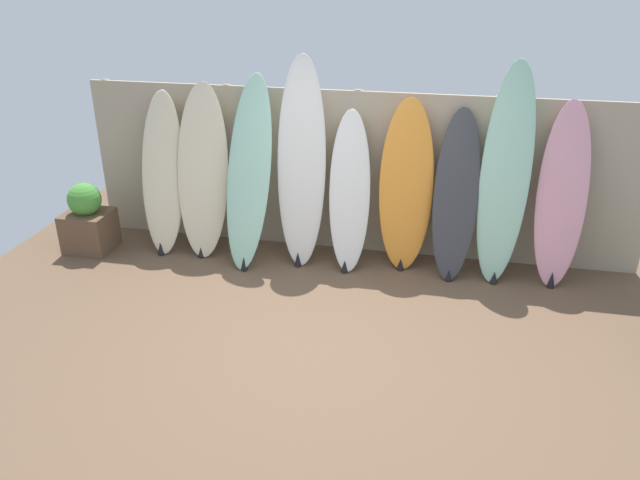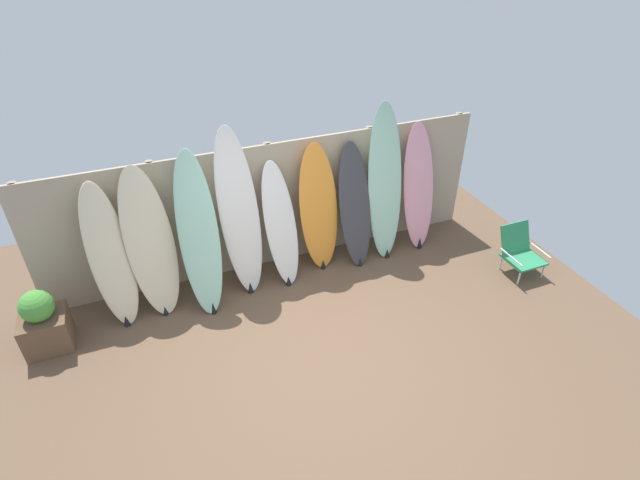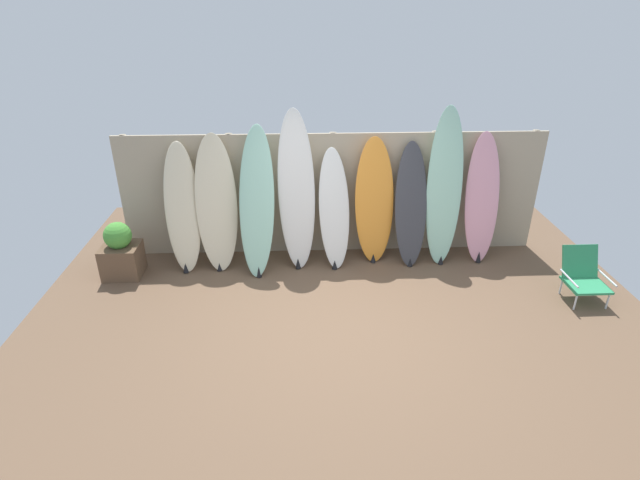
{
  "view_description": "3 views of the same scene",
  "coord_description": "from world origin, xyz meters",
  "px_view_note": "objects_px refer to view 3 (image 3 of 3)",
  "views": [
    {
      "loc": [
        0.95,
        -4.44,
        3.1
      ],
      "look_at": [
        -0.08,
        0.5,
        0.77
      ],
      "focal_mm": 35.0,
      "sensor_mm": 36.0,
      "label": 1
    },
    {
      "loc": [
        -1.56,
        -3.67,
        4.32
      ],
      "look_at": [
        0.25,
        0.85,
        1.01
      ],
      "focal_mm": 28.0,
      "sensor_mm": 36.0,
      "label": 2
    },
    {
      "loc": [
        -0.49,
        -4.8,
        3.52
      ],
      "look_at": [
        -0.25,
        0.55,
        0.88
      ],
      "focal_mm": 28.0,
      "sensor_mm": 36.0,
      "label": 3
    }
  ],
  "objects_px": {
    "surfboard_white_4": "(334,210)",
    "beach_chair": "(583,274)",
    "surfboard_orange_5": "(374,202)",
    "surfboard_white_3": "(297,192)",
    "surfboard_cream_0": "(182,208)",
    "surfboard_seafoam_7": "(444,188)",
    "surfboard_pink_8": "(482,199)",
    "surfboard_seafoam_2": "(257,203)",
    "surfboard_charcoal_6": "(411,206)",
    "surfboard_cream_1": "(216,204)",
    "planter_box": "(121,253)"
  },
  "relations": [
    {
      "from": "surfboard_white_4",
      "to": "beach_chair",
      "type": "distance_m",
      "value": 3.32
    },
    {
      "from": "surfboard_orange_5",
      "to": "surfboard_white_3",
      "type": "bearing_deg",
      "value": -176.25
    },
    {
      "from": "surfboard_cream_0",
      "to": "surfboard_white_4",
      "type": "distance_m",
      "value": 2.1
    },
    {
      "from": "surfboard_seafoam_7",
      "to": "surfboard_pink_8",
      "type": "height_order",
      "value": "surfboard_seafoam_7"
    },
    {
      "from": "surfboard_seafoam_2",
      "to": "surfboard_pink_8",
      "type": "bearing_deg",
      "value": 3.16
    },
    {
      "from": "surfboard_white_4",
      "to": "beach_chair",
      "type": "xyz_separation_m",
      "value": [
        3.1,
        -1.09,
        -0.49
      ]
    },
    {
      "from": "surfboard_seafoam_2",
      "to": "surfboard_white_3",
      "type": "height_order",
      "value": "surfboard_white_3"
    },
    {
      "from": "surfboard_charcoal_6",
      "to": "surfboard_pink_8",
      "type": "height_order",
      "value": "surfboard_pink_8"
    },
    {
      "from": "surfboard_charcoal_6",
      "to": "surfboard_seafoam_7",
      "type": "relative_size",
      "value": 0.78
    },
    {
      "from": "surfboard_white_3",
      "to": "surfboard_seafoam_7",
      "type": "relative_size",
      "value": 1.0
    },
    {
      "from": "surfboard_seafoam_2",
      "to": "surfboard_white_3",
      "type": "bearing_deg",
      "value": 13.05
    },
    {
      "from": "surfboard_white_3",
      "to": "surfboard_orange_5",
      "type": "bearing_deg",
      "value": 3.75
    },
    {
      "from": "surfboard_cream_1",
      "to": "surfboard_seafoam_7",
      "type": "relative_size",
      "value": 0.85
    },
    {
      "from": "surfboard_cream_1",
      "to": "surfboard_charcoal_6",
      "type": "xyz_separation_m",
      "value": [
        2.72,
        0.01,
        -0.08
      ]
    },
    {
      "from": "surfboard_white_4",
      "to": "surfboard_pink_8",
      "type": "distance_m",
      "value": 2.11
    },
    {
      "from": "surfboard_orange_5",
      "to": "surfboard_charcoal_6",
      "type": "height_order",
      "value": "surfboard_orange_5"
    },
    {
      "from": "surfboard_seafoam_2",
      "to": "surfboard_seafoam_7",
      "type": "xyz_separation_m",
      "value": [
        2.61,
        0.17,
        0.11
      ]
    },
    {
      "from": "surfboard_cream_1",
      "to": "planter_box",
      "type": "relative_size",
      "value": 2.35
    },
    {
      "from": "surfboard_white_3",
      "to": "surfboard_pink_8",
      "type": "height_order",
      "value": "surfboard_white_3"
    },
    {
      "from": "surfboard_white_4",
      "to": "surfboard_seafoam_7",
      "type": "distance_m",
      "value": 1.57
    },
    {
      "from": "surfboard_seafoam_2",
      "to": "surfboard_orange_5",
      "type": "height_order",
      "value": "surfboard_seafoam_2"
    },
    {
      "from": "beach_chair",
      "to": "planter_box",
      "type": "bearing_deg",
      "value": 157.69
    },
    {
      "from": "surfboard_white_4",
      "to": "surfboard_pink_8",
      "type": "relative_size",
      "value": 0.9
    },
    {
      "from": "surfboard_white_3",
      "to": "surfboard_white_4",
      "type": "relative_size",
      "value": 1.32
    },
    {
      "from": "surfboard_cream_0",
      "to": "surfboard_white_3",
      "type": "xyz_separation_m",
      "value": [
        1.58,
        0.01,
        0.21
      ]
    },
    {
      "from": "surfboard_white_3",
      "to": "beach_chair",
      "type": "distance_m",
      "value": 3.87
    },
    {
      "from": "surfboard_charcoal_6",
      "to": "surfboard_seafoam_7",
      "type": "distance_m",
      "value": 0.52
    },
    {
      "from": "surfboard_seafoam_2",
      "to": "surfboard_orange_5",
      "type": "bearing_deg",
      "value": 6.87
    },
    {
      "from": "surfboard_white_3",
      "to": "surfboard_charcoal_6",
      "type": "relative_size",
      "value": 1.28
    },
    {
      "from": "surfboard_seafoam_7",
      "to": "surfboard_cream_0",
      "type": "bearing_deg",
      "value": -179.15
    },
    {
      "from": "surfboard_pink_8",
      "to": "beach_chair",
      "type": "relative_size",
      "value": 2.84
    },
    {
      "from": "surfboard_cream_1",
      "to": "surfboard_seafoam_7",
      "type": "height_order",
      "value": "surfboard_seafoam_7"
    },
    {
      "from": "surfboard_charcoal_6",
      "to": "planter_box",
      "type": "distance_m",
      "value": 4.07
    },
    {
      "from": "surfboard_cream_0",
      "to": "surfboard_white_4",
      "type": "relative_size",
      "value": 1.06
    },
    {
      "from": "surfboard_cream_0",
      "to": "surfboard_charcoal_6",
      "type": "height_order",
      "value": "surfboard_cream_0"
    },
    {
      "from": "surfboard_seafoam_2",
      "to": "surfboard_charcoal_6",
      "type": "relative_size",
      "value": 1.16
    },
    {
      "from": "surfboard_white_3",
      "to": "surfboard_cream_0",
      "type": "bearing_deg",
      "value": -179.5
    },
    {
      "from": "surfboard_seafoam_2",
      "to": "beach_chair",
      "type": "height_order",
      "value": "surfboard_seafoam_2"
    },
    {
      "from": "surfboard_seafoam_2",
      "to": "beach_chair",
      "type": "xyz_separation_m",
      "value": [
        4.16,
        -0.99,
        -0.66
      ]
    },
    {
      "from": "surfboard_white_3",
      "to": "surfboard_orange_5",
      "type": "xyz_separation_m",
      "value": [
        1.1,
        0.07,
        -0.2
      ]
    },
    {
      "from": "surfboard_white_4",
      "to": "surfboard_pink_8",
      "type": "xyz_separation_m",
      "value": [
        2.11,
        0.08,
        0.09
      ]
    },
    {
      "from": "surfboard_cream_1",
      "to": "surfboard_seafoam_7",
      "type": "xyz_separation_m",
      "value": [
        3.17,
        0.04,
        0.17
      ]
    },
    {
      "from": "surfboard_white_3",
      "to": "planter_box",
      "type": "height_order",
      "value": "surfboard_white_3"
    },
    {
      "from": "surfboard_cream_0",
      "to": "planter_box",
      "type": "bearing_deg",
      "value": -162.09
    },
    {
      "from": "surfboard_seafoam_2",
      "to": "surfboard_seafoam_7",
      "type": "bearing_deg",
      "value": 3.64
    },
    {
      "from": "planter_box",
      "to": "surfboard_orange_5",
      "type": "bearing_deg",
      "value": 5.81
    },
    {
      "from": "surfboard_white_4",
      "to": "surfboard_white_3",
      "type": "bearing_deg",
      "value": 177.04
    },
    {
      "from": "surfboard_pink_8",
      "to": "surfboard_cream_1",
      "type": "bearing_deg",
      "value": -179.22
    },
    {
      "from": "surfboard_orange_5",
      "to": "surfboard_pink_8",
      "type": "xyz_separation_m",
      "value": [
        1.53,
        -0.02,
        0.02
      ]
    },
    {
      "from": "surfboard_white_3",
      "to": "surfboard_white_4",
      "type": "distance_m",
      "value": 0.59
    }
  ]
}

